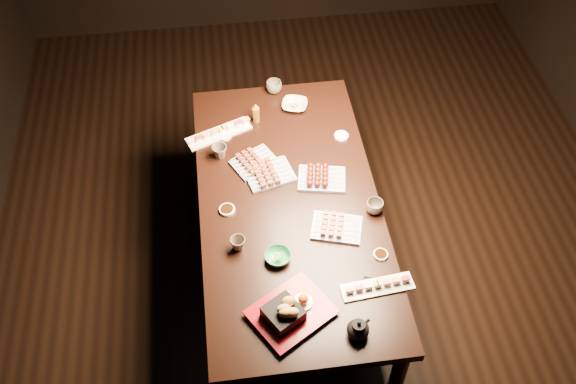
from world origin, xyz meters
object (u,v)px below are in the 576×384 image
Objects in this scene: sushi_platter_near at (378,285)px; sushi_platter_far at (219,132)px; yakitori_plate_right at (337,225)px; yakitori_plate_left at (255,160)px; teacup_far_right at (274,87)px; edamame_bowl_cream at (295,105)px; teacup_near_left at (238,244)px; teapot at (358,328)px; edamame_bowl_green at (278,257)px; dining_table at (289,246)px; yakitori_plate_center at (269,172)px; tempura_tray at (291,307)px; condiment_bottle at (256,112)px; teacup_mid_right at (375,207)px; teacup_far_left at (220,152)px.

sushi_platter_far is at bearing 115.67° from sushi_platter_near.
yakitori_plate_right reaches higher than yakitori_plate_left.
edamame_bowl_cream is at bearing -56.56° from teacup_far_right.
yakitori_plate_left is 0.55m from teacup_near_left.
teapot is (0.17, -1.61, 0.01)m from teacup_far_right.
sushi_platter_far is 0.30m from yakitori_plate_left.
edamame_bowl_green is 0.85× the size of edamame_bowl_cream.
yakitori_plate_center is at bearing 105.15° from dining_table.
yakitori_plate_left is 0.68× the size of tempura_tray.
condiment_bottle is (0.04, 0.33, 0.03)m from yakitori_plate_left.
teacup_near_left reaches higher than edamame_bowl_cream.
teacup_near_left is 0.79× the size of teacup_far_right.
condiment_bottle reaches higher than yakitori_plate_left.
yakitori_plate_right is 0.22m from teacup_mid_right.
teacup_far_left is (-0.25, 1.00, -0.02)m from tempura_tray.
teapot is at bearing -77.92° from condiment_bottle.
teacup_far_right is at bearing -159.33° from sushi_platter_far.
teacup_far_left is 0.33m from condiment_bottle.
edamame_bowl_green is at bearing -72.26° from teacup_far_left.
yakitori_plate_left reaches higher than dining_table.
edamame_bowl_cream is (-0.20, 1.25, -0.00)m from sushi_platter_near.
teapot is (0.47, -0.52, 0.02)m from teacup_near_left.
yakitori_plate_center is 1.98× the size of edamame_bowl_green.
yakitori_plate_center is 1.93× the size of condiment_bottle.
sushi_platter_near is 0.48m from edamame_bowl_green.
teapot is (-0.01, -0.57, 0.02)m from yakitori_plate_right.
yakitori_plate_left is at bearing 111.54° from yakitori_plate_center.
sushi_platter_near is at bearing -80.83° from edamame_bowl_cream.
yakitori_plate_center is (-0.40, 0.74, 0.01)m from sushi_platter_near.
yakitori_plate_center is at bearing -34.88° from teacup_far_left.
yakitori_plate_center is at bearing 147.96° from teacup_mid_right.
teacup_far_right is at bearing 111.81° from teacup_mid_right.
condiment_bottle is at bearing 70.57° from teapot.
yakitori_plate_center is 2.64× the size of teacup_far_right.
dining_table is at bearing -90.15° from yakitori_plate_left.
edamame_bowl_cream is (0.44, 0.16, -0.00)m from sushi_platter_far.
yakitori_plate_right is at bearing 103.82° from sushi_platter_near.
yakitori_plate_center is at bearing 87.70° from edamame_bowl_green.
teacup_mid_right is at bearing -62.92° from yakitori_plate_left.
teacup_far_right is (-0.38, 0.96, 0.00)m from teacup_mid_right.
edamame_bowl_cream is at bearing 54.16° from yakitori_plate_center.
teacup_mid_right is at bearing -45.97° from yakitori_plate_center.
teacup_far_left is (-0.53, 0.56, 0.01)m from yakitori_plate_right.
dining_table is at bearing 115.46° from sushi_platter_near.
tempura_tray is (0.02, -0.30, 0.04)m from edamame_bowl_green.
teacup_mid_right reaches higher than sushi_platter_near.
teacup_far_left is 0.63× the size of condiment_bottle.
teacup_mid_right is (0.08, 0.44, 0.01)m from sushi_platter_near.
tempura_tray reaches higher than teacup_mid_right.
yakitori_plate_right is 2.06× the size of teapot.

